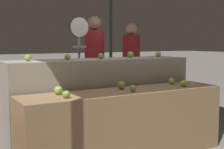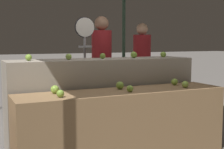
% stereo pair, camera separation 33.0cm
% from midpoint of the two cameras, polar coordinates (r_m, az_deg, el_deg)
% --- Properties ---
extents(display_counter_front, '(2.39, 0.55, 0.77)m').
position_cam_midpoint_polar(display_counter_front, '(3.54, -0.15, -9.09)').
color(display_counter_front, olive).
rests_on(display_counter_front, ground_plane).
extents(display_counter_back, '(2.39, 0.55, 1.09)m').
position_cam_midpoint_polar(display_counter_back, '(4.02, -4.44, -4.92)').
color(display_counter_back, gray).
rests_on(display_counter_back, ground_plane).
extents(apple_front_0, '(0.07, 0.07, 0.07)m').
position_cam_midpoint_polar(apple_front_0, '(3.04, -11.46, -3.59)').
color(apple_front_0, '#7AA338').
rests_on(apple_front_0, display_counter_front).
extents(apple_front_1, '(0.07, 0.07, 0.07)m').
position_cam_midpoint_polar(apple_front_1, '(3.36, 1.03, -2.57)').
color(apple_front_1, '#84AD3D').
rests_on(apple_front_1, display_counter_front).
extents(apple_front_2, '(0.08, 0.08, 0.08)m').
position_cam_midpoint_polar(apple_front_2, '(3.79, 10.59, -1.63)').
color(apple_front_2, '#8EB247').
rests_on(apple_front_2, display_counter_front).
extents(apple_front_3, '(0.09, 0.09, 0.09)m').
position_cam_midpoint_polar(apple_front_3, '(3.26, -12.66, -2.85)').
color(apple_front_3, '#84AD3D').
rests_on(apple_front_3, display_counter_front).
extents(apple_front_4, '(0.09, 0.09, 0.09)m').
position_cam_midpoint_polar(apple_front_4, '(3.53, -0.99, -2.01)').
color(apple_front_4, '#7AA338').
rests_on(apple_front_4, display_counter_front).
extents(apple_front_5, '(0.08, 0.08, 0.08)m').
position_cam_midpoint_polar(apple_front_5, '(3.98, 8.61, -1.21)').
color(apple_front_5, '#84AD3D').
rests_on(apple_front_5, display_counter_front).
extents(apple_back_0, '(0.08, 0.08, 0.08)m').
position_cam_midpoint_polar(apple_back_0, '(3.65, -17.67, 2.92)').
color(apple_back_0, '#7AA338').
rests_on(apple_back_0, display_counter_back).
extents(apple_back_1, '(0.07, 0.07, 0.07)m').
position_cam_midpoint_polar(apple_back_1, '(3.77, -10.61, 3.18)').
color(apple_back_1, '#8EB247').
rests_on(apple_back_1, display_counter_back).
extents(apple_back_2, '(0.07, 0.07, 0.07)m').
position_cam_midpoint_polar(apple_back_2, '(3.94, -4.44, 3.38)').
color(apple_back_2, '#7AA338').
rests_on(apple_back_2, display_counter_back).
extents(apple_back_3, '(0.09, 0.09, 0.09)m').
position_cam_midpoint_polar(apple_back_3, '(4.18, 1.13, 3.64)').
color(apple_back_3, '#7AA338').
rests_on(apple_back_3, display_counter_back).
extents(apple_back_4, '(0.08, 0.08, 0.08)m').
position_cam_midpoint_polar(apple_back_4, '(4.42, 6.34, 3.70)').
color(apple_back_4, '#7AA338').
rests_on(apple_back_4, display_counter_back).
extents(produce_scale, '(0.30, 0.20, 1.66)m').
position_cam_midpoint_polar(produce_scale, '(4.57, -8.07, 4.90)').
color(produce_scale, '#99999E').
rests_on(produce_scale, ground_plane).
extents(person_vendor_at_scale, '(0.33, 0.33, 1.71)m').
position_cam_midpoint_polar(person_vendor_at_scale, '(4.97, -5.12, 2.46)').
color(person_vendor_at_scale, '#2D2D38').
rests_on(person_vendor_at_scale, ground_plane).
extents(person_customer_left, '(0.44, 0.44, 1.65)m').
position_cam_midpoint_polar(person_customer_left, '(5.91, 1.95, 2.66)').
color(person_customer_left, '#2D2D38').
rests_on(person_customer_left, ground_plane).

